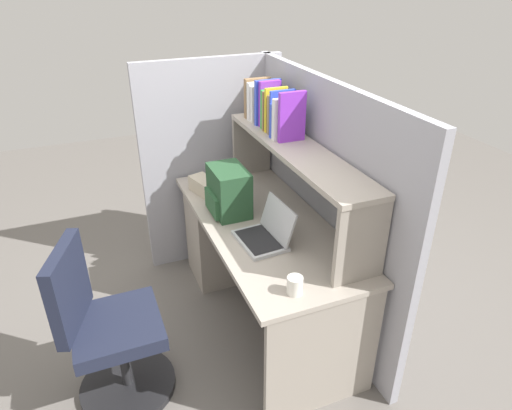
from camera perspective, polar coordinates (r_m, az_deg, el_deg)
ground_plane at (r=3.16m, az=0.86°, el=-13.52°), size 8.00×8.00×0.00m
desk at (r=3.21m, az=-1.79°, el=-3.81°), size 1.60×0.70×0.73m
cubicle_partition_rear at (r=2.86m, az=8.00°, el=0.21°), size 1.84×0.05×1.55m
cubicle_partition_left at (r=3.42m, az=-5.39°, el=5.15°), size 0.05×1.06×1.55m
overhead_hutch at (r=2.65m, az=5.03°, el=5.39°), size 1.44×0.28×0.45m
reference_books_on_shelf at (r=2.88m, az=2.02°, el=12.13°), size 0.54×0.18×0.29m
laptop at (r=2.52m, az=1.35°, el=-3.53°), size 0.33×0.28×0.22m
backpack at (r=2.77m, az=-3.53°, el=1.71°), size 0.30×0.23×0.29m
computer_mouse at (r=3.20m, az=-3.75°, el=2.97°), size 0.07×0.11×0.03m
paper_cup at (r=2.16m, az=4.91°, el=-10.04°), size 0.08×0.08×0.09m
tissue_box at (r=3.07m, az=-6.53°, el=2.44°), size 0.24×0.18×0.10m
snack_canister at (r=3.03m, az=-3.07°, el=2.37°), size 0.10×0.10×0.12m
office_chair at (r=2.57m, az=-18.10°, el=-15.34°), size 0.53×0.54×0.93m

